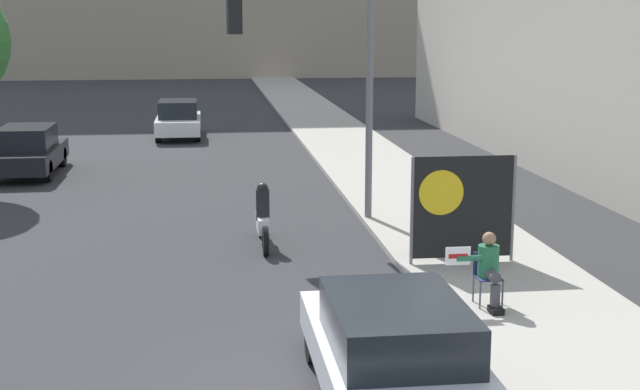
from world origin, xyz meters
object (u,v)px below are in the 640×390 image
(motorcycle_on_road, at_px, (263,219))
(jogger_on_sidewalk, at_px, (432,209))
(car_on_road_midblock, at_px, (178,119))
(parked_car_curbside, at_px, (394,350))
(seated_protester, at_px, (489,267))
(traffic_light_pole, at_px, (318,60))
(protest_banner, at_px, (462,207))
(car_on_road_nearest, at_px, (28,151))

(motorcycle_on_road, bearing_deg, jogger_on_sidewalk, -23.72)
(jogger_on_sidewalk, relative_size, car_on_road_midblock, 0.41)
(parked_car_curbside, xyz_separation_m, motorcycle_on_road, (-1.10, 7.92, -0.12))
(seated_protester, xyz_separation_m, traffic_light_pole, (-1.92, 6.53, 3.01))
(parked_car_curbside, height_order, motorcycle_on_road, parked_car_curbside)
(car_on_road_midblock, bearing_deg, protest_banner, -73.55)
(car_on_road_nearest, xyz_separation_m, motorcycle_on_road, (6.48, -9.51, -0.17))
(protest_banner, bearing_deg, car_on_road_midblock, 106.45)
(jogger_on_sidewalk, relative_size, motorcycle_on_road, 0.79)
(jogger_on_sidewalk, height_order, traffic_light_pole, traffic_light_pole)
(seated_protester, relative_size, traffic_light_pole, 0.22)
(protest_banner, distance_m, car_on_road_midblock, 20.56)
(car_on_road_nearest, bearing_deg, motorcycle_on_road, -55.70)
(car_on_road_nearest, height_order, motorcycle_on_road, car_on_road_nearest)
(car_on_road_midblock, xyz_separation_m, motorcycle_on_road, (2.21, -17.52, -0.17))
(car_on_road_midblock, bearing_deg, seated_protester, -76.11)
(parked_car_curbside, bearing_deg, traffic_light_pole, 88.31)
(protest_banner, relative_size, car_on_road_nearest, 0.47)
(traffic_light_pole, bearing_deg, car_on_road_midblock, 102.84)
(motorcycle_on_road, bearing_deg, parked_car_curbside, -82.07)
(car_on_road_midblock, relative_size, motorcycle_on_road, 1.95)
(seated_protester, relative_size, jogger_on_sidewalk, 0.69)
(seated_protester, distance_m, car_on_road_nearest, 17.32)
(car_on_road_nearest, bearing_deg, parked_car_curbside, -66.47)
(traffic_light_pole, bearing_deg, protest_banner, -60.51)
(seated_protester, xyz_separation_m, car_on_road_nearest, (-9.80, 14.29, -0.03))
(traffic_light_pole, relative_size, car_on_road_midblock, 1.26)
(seated_protester, height_order, parked_car_curbside, parked_car_curbside)
(seated_protester, xyz_separation_m, protest_banner, (0.30, 2.59, 0.43))
(parked_car_curbside, bearing_deg, car_on_road_nearest, 113.53)
(seated_protester, bearing_deg, jogger_on_sidewalk, 86.56)
(car_on_road_nearest, xyz_separation_m, car_on_road_midblock, (4.28, 8.02, 0.00))
(seated_protester, relative_size, protest_banner, 0.59)
(parked_car_curbside, xyz_separation_m, car_on_road_nearest, (-7.59, 17.43, 0.05))
(protest_banner, xyz_separation_m, traffic_light_pole, (-2.23, 3.94, 2.57))
(car_on_road_midblock, bearing_deg, parked_car_curbside, -82.59)
(protest_banner, xyz_separation_m, motorcycle_on_road, (-3.62, 2.19, -0.64))
(seated_protester, xyz_separation_m, parked_car_curbside, (-2.21, -3.14, -0.08))
(jogger_on_sidewalk, relative_size, traffic_light_pole, 0.32)
(car_on_road_nearest, bearing_deg, car_on_road_midblock, 61.91)
(jogger_on_sidewalk, bearing_deg, protest_banner, 99.05)
(seated_protester, distance_m, car_on_road_midblock, 22.98)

